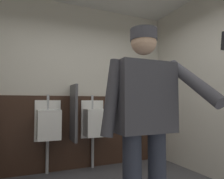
% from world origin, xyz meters
% --- Properties ---
extents(wall_back, '(4.07, 0.12, 2.83)m').
position_xyz_m(wall_back, '(0.00, 1.86, 1.42)').
color(wall_back, beige).
rests_on(wall_back, ground_plane).
extents(wainscot_band_back, '(3.47, 0.03, 1.22)m').
position_xyz_m(wainscot_band_back, '(0.00, 1.79, 0.61)').
color(wainscot_band_back, '#382319').
rests_on(wainscot_band_back, ground_plane).
extents(urinal_left, '(0.40, 0.34, 1.24)m').
position_xyz_m(urinal_left, '(-0.46, 1.64, 0.78)').
color(urinal_left, white).
rests_on(urinal_left, ground_plane).
extents(urinal_middle, '(0.40, 0.34, 1.24)m').
position_xyz_m(urinal_middle, '(0.29, 1.64, 0.78)').
color(urinal_middle, white).
rests_on(urinal_middle, ground_plane).
extents(privacy_divider_panel, '(0.04, 0.40, 0.90)m').
position_xyz_m(privacy_divider_panel, '(-0.08, 1.57, 0.95)').
color(privacy_divider_panel, '#4C4C51').
extents(person, '(0.68, 0.60, 1.69)m').
position_xyz_m(person, '(0.02, -0.36, 0.99)').
color(person, '#2D3342').
rests_on(person, ground_plane).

